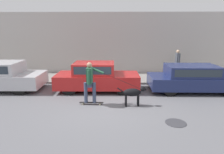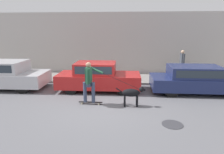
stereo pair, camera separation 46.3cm
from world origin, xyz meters
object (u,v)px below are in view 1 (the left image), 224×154
(parked_car_1, at_px, (97,77))
(skateboarder, at_px, (90,81))
(dog, at_px, (133,93))
(pedestrian_with_bag, at_px, (177,62))
(parked_car_2, at_px, (194,79))

(parked_car_1, height_order, skateboarder, skateboarder)
(dog, xyz_separation_m, pedestrian_with_bag, (3.04, 4.69, 0.50))
(parked_car_1, distance_m, dog, 2.58)
(parked_car_1, relative_size, parked_car_2, 0.92)
(parked_car_1, distance_m, pedestrian_with_bag, 5.39)
(parked_car_1, xyz_separation_m, pedestrian_with_bag, (4.66, 2.68, 0.36))
(parked_car_1, relative_size, pedestrian_with_bag, 2.44)
(parked_car_1, distance_m, skateboarder, 1.95)
(parked_car_1, relative_size, skateboarder, 1.61)
(parked_car_1, bearing_deg, pedestrian_with_bag, 28.98)
(parked_car_2, distance_m, dog, 3.65)
(parked_car_2, xyz_separation_m, dog, (-3.05, -2.00, -0.10))
(parked_car_1, bearing_deg, parked_car_2, -0.97)
(parked_car_2, relative_size, pedestrian_with_bag, 2.64)
(pedestrian_with_bag, bearing_deg, parked_car_2, 86.47)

